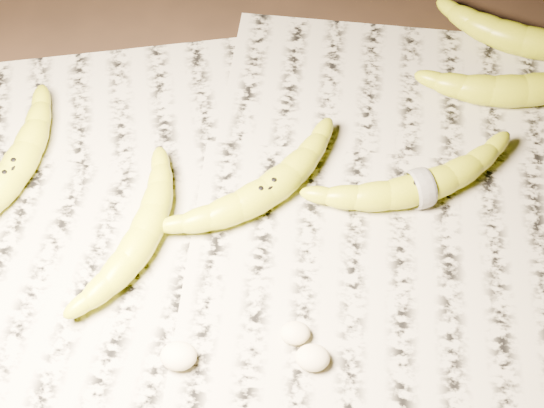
{
  "coord_description": "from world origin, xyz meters",
  "views": [
    {
      "loc": [
        0.01,
        -0.4,
        0.7
      ],
      "look_at": [
        -0.01,
        0.03,
        0.05
      ],
      "focal_mm": 50.0,
      "sensor_mm": 36.0,
      "label": 1
    }
  ],
  "objects_px": {
    "banana_center": "(266,190)",
    "banana_taped": "(420,186)",
    "banana_upper_b": "(524,38)",
    "banana_left_b": "(143,235)",
    "banana_upper_a": "(523,88)",
    "banana_left_a": "(11,173)"
  },
  "relations": [
    {
      "from": "banana_left_a",
      "to": "banana_center",
      "type": "height_order",
      "value": "same"
    },
    {
      "from": "banana_center",
      "to": "banana_upper_b",
      "type": "height_order",
      "value": "banana_upper_b"
    },
    {
      "from": "banana_left_b",
      "to": "banana_upper_a",
      "type": "distance_m",
      "value": 0.48
    },
    {
      "from": "banana_left_a",
      "to": "banana_taped",
      "type": "relative_size",
      "value": 0.98
    },
    {
      "from": "banana_left_b",
      "to": "banana_center",
      "type": "bearing_deg",
      "value": -46.03
    },
    {
      "from": "banana_left_a",
      "to": "banana_upper_a",
      "type": "height_order",
      "value": "banana_upper_a"
    },
    {
      "from": "banana_center",
      "to": "banana_upper_a",
      "type": "bearing_deg",
      "value": -12.38
    },
    {
      "from": "banana_left_b",
      "to": "banana_upper_b",
      "type": "bearing_deg",
      "value": -37.24
    },
    {
      "from": "banana_left_a",
      "to": "banana_upper_b",
      "type": "xyz_separation_m",
      "value": [
        0.59,
        0.23,
        0.0
      ]
    },
    {
      "from": "banana_left_a",
      "to": "banana_center",
      "type": "distance_m",
      "value": 0.28
    },
    {
      "from": "banana_left_b",
      "to": "banana_upper_a",
      "type": "relative_size",
      "value": 0.9
    },
    {
      "from": "banana_taped",
      "to": "banana_upper_b",
      "type": "bearing_deg",
      "value": 37.12
    },
    {
      "from": "banana_center",
      "to": "banana_taped",
      "type": "distance_m",
      "value": 0.17
    },
    {
      "from": "banana_upper_a",
      "to": "banana_upper_b",
      "type": "distance_m",
      "value": 0.09
    },
    {
      "from": "banana_left_b",
      "to": "banana_upper_a",
      "type": "height_order",
      "value": "banana_upper_a"
    },
    {
      "from": "banana_left_b",
      "to": "banana_taped",
      "type": "distance_m",
      "value": 0.3
    },
    {
      "from": "banana_center",
      "to": "banana_taped",
      "type": "bearing_deg",
      "value": -36.1
    },
    {
      "from": "banana_upper_b",
      "to": "banana_left_b",
      "type": "bearing_deg",
      "value": -127.6
    },
    {
      "from": "banana_center",
      "to": "banana_left_b",
      "type": "bearing_deg",
      "value": 165.77
    },
    {
      "from": "banana_left_a",
      "to": "banana_center",
      "type": "xyz_separation_m",
      "value": [
        0.28,
        -0.01,
        -0.0
      ]
    },
    {
      "from": "banana_center",
      "to": "banana_upper_b",
      "type": "distance_m",
      "value": 0.39
    },
    {
      "from": "banana_left_b",
      "to": "banana_upper_b",
      "type": "xyz_separation_m",
      "value": [
        0.44,
        0.3,
        0.0
      ]
    }
  ]
}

